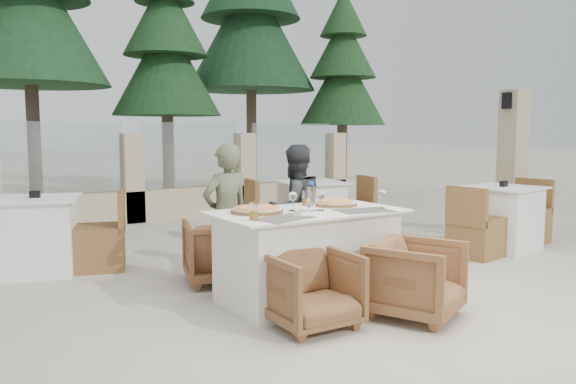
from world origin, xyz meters
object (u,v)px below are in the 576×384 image
wine_glass_centre (293,200)px  wine_glass_near (321,200)px  armchair_near_left (312,290)px  pizza_left (257,209)px  diner_right (295,210)px  beer_glass_left (254,211)px  armchair_far_right (283,245)px  water_bottle (311,196)px  bg_table_c (502,218)px  dining_table (307,255)px  diner_left (226,216)px  bg_table_b (311,210)px  wine_glass_corner (382,198)px  pizza_right (335,203)px  armchair_near_right (416,279)px  olive_dish (302,212)px  beer_glass_right (306,198)px  bg_table_a (37,235)px  armchair_far_left (219,251)px

wine_glass_centre → wine_glass_near: size_ratio=1.00×
wine_glass_centre → armchair_near_left: wine_glass_centre is taller
pizza_left → diner_right: (0.81, 0.66, -0.14)m
beer_glass_left → armchair_far_right: size_ratio=0.23×
wine_glass_near → water_bottle: bearing=166.6°
bg_table_c → dining_table: bearing=178.1°
diner_left → bg_table_b: bearing=-151.5°
bg_table_c → water_bottle: bearing=178.7°
dining_table → wine_glass_corner: size_ratio=8.70×
wine_glass_centre → bg_table_c: (3.27, 0.36, -0.48)m
dining_table → wine_glass_near: (0.10, -0.06, 0.48)m
pizza_left → armchair_near_left: pizza_left is taller
wine_glass_near → beer_glass_left: bearing=-168.3°
pizza_right → diner_right: bearing=90.3°
beer_glass_left → armchair_near_right: bearing=-30.0°
pizza_right → armchair_near_right: 1.07m
armchair_near_right → water_bottle: bearing=94.2°
wine_glass_centre → beer_glass_left: bearing=-154.3°
diner_right → armchair_near_right: bearing=93.0°
armchair_near_right → diner_right: 1.65m
water_bottle → olive_dish: bearing=-140.8°
beer_glass_left → olive_dish: beer_glass_left is taller
pizza_left → armchair_near_right: (0.87, -0.95, -0.50)m
beer_glass_right → water_bottle: bearing=-117.0°
bg_table_b → bg_table_c: bearing=-37.2°
dining_table → diner_right: bearing=63.6°
wine_glass_near → beer_glass_left: wine_glass_near is taller
beer_glass_left → pizza_left: bearing=57.2°
diner_right → bg_table_b: 1.89m
wine_glass_corner → diner_right: size_ratio=0.14×
armchair_far_right → armchair_near_left: 1.70m
wine_glass_near → armchair_near_right: bearing=-65.5°
beer_glass_left → olive_dish: size_ratio=1.23×
olive_dish → bg_table_c: size_ratio=0.07×
wine_glass_corner → dining_table: bearing=158.9°
beer_glass_left → bg_table_a: (-1.16, 2.43, -0.45)m
armchair_near_right → bg_table_c: 2.97m
armchair_near_right → beer_glass_left: bearing=125.4°
armchair_far_left → bg_table_c: (3.54, -0.51, 0.08)m
dining_table → armchair_far_left: (-0.39, 0.91, -0.08)m
armchair_far_left → bg_table_a: bg_table_a is taller
diner_right → bg_table_a: bearing=-33.0°
armchair_far_left → diner_left: size_ratio=0.50×
armchair_near_right → armchair_far_left: bearing=91.1°
beer_glass_left → diner_right: (1.02, 0.98, -0.18)m
armchair_far_right → water_bottle: bearing=82.3°
beer_glass_left → wine_glass_centre: bearing=25.7°
pizza_left → armchair_far_left: bearing=87.5°
diner_right → bg_table_a: (-2.18, 1.45, -0.27)m
wine_glass_corner → olive_dish: size_ratio=1.67×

